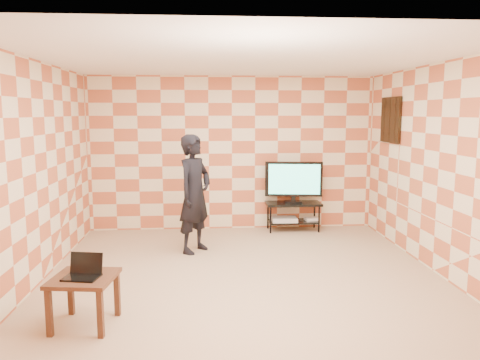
# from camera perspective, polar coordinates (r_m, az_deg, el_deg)

# --- Properties ---
(floor) EXTENTS (5.00, 5.00, 0.00)m
(floor) POSITION_cam_1_polar(r_m,az_deg,el_deg) (6.10, 0.43, -11.57)
(floor) COLOR tan
(floor) RESTS_ON ground
(wall_back) EXTENTS (5.00, 0.02, 2.70)m
(wall_back) POSITION_cam_1_polar(r_m,az_deg,el_deg) (8.26, -0.99, 3.25)
(wall_back) COLOR beige
(wall_back) RESTS_ON ground
(wall_front) EXTENTS (5.00, 0.02, 2.70)m
(wall_front) POSITION_cam_1_polar(r_m,az_deg,el_deg) (3.33, 4.01, -4.19)
(wall_front) COLOR beige
(wall_front) RESTS_ON ground
(wall_left) EXTENTS (0.02, 5.00, 2.70)m
(wall_left) POSITION_cam_1_polar(r_m,az_deg,el_deg) (6.11, -23.62, 0.80)
(wall_left) COLOR beige
(wall_left) RESTS_ON ground
(wall_right) EXTENTS (0.02, 5.00, 2.70)m
(wall_right) POSITION_cam_1_polar(r_m,az_deg,el_deg) (6.49, 23.04, 1.23)
(wall_right) COLOR beige
(wall_right) RESTS_ON ground
(ceiling) EXTENTS (5.00, 5.00, 0.02)m
(ceiling) POSITION_cam_1_polar(r_m,az_deg,el_deg) (5.77, 0.46, 14.53)
(ceiling) COLOR white
(ceiling) RESTS_ON wall_back
(wall_art) EXTENTS (0.04, 0.72, 0.72)m
(wall_art) POSITION_cam_1_polar(r_m,az_deg,el_deg) (7.84, 17.89, 6.98)
(wall_art) COLOR black
(wall_art) RESTS_ON wall_right
(tv_stand) EXTENTS (0.96, 0.43, 0.50)m
(tv_stand) POSITION_cam_1_polar(r_m,az_deg,el_deg) (8.29, 6.50, -3.67)
(tv_stand) COLOR black
(tv_stand) RESTS_ON floor
(tv) EXTENTS (0.99, 0.22, 0.72)m
(tv) POSITION_cam_1_polar(r_m,az_deg,el_deg) (8.20, 6.56, -0.01)
(tv) COLOR black
(tv) RESTS_ON tv_stand
(dvd_player) EXTENTS (0.44, 0.32, 0.07)m
(dvd_player) POSITION_cam_1_polar(r_m,az_deg,el_deg) (8.27, 5.41, -4.80)
(dvd_player) COLOR #B6B5B8
(dvd_player) RESTS_ON tv_stand
(game_console) EXTENTS (0.25, 0.20, 0.05)m
(game_console) POSITION_cam_1_polar(r_m,az_deg,el_deg) (8.40, 8.70, -4.72)
(game_console) COLOR silver
(game_console) RESTS_ON tv_stand
(side_table) EXTENTS (0.65, 0.65, 0.50)m
(side_table) POSITION_cam_1_polar(r_m,az_deg,el_deg) (4.88, -18.50, -12.06)
(side_table) COLOR #392014
(side_table) RESTS_ON floor
(laptop) EXTENTS (0.37, 0.32, 0.22)m
(laptop) POSITION_cam_1_polar(r_m,az_deg,el_deg) (4.82, -18.54, -10.55)
(laptop) COLOR black
(laptop) RESTS_ON side_table
(person) EXTENTS (0.71, 0.76, 1.75)m
(person) POSITION_cam_1_polar(r_m,az_deg,el_deg) (6.94, -5.55, -1.69)
(person) COLOR black
(person) RESTS_ON floor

